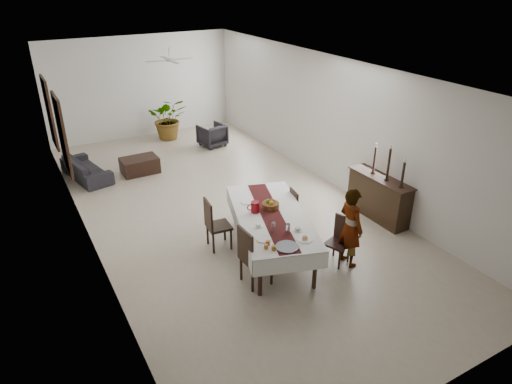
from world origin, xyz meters
name	(u,v)px	position (x,y,z in m)	size (l,w,h in m)	color
floor	(224,207)	(0.00, 0.00, 0.00)	(6.00, 12.00, 0.00)	#B8AA92
ceiling	(219,68)	(0.00, 0.00, 3.20)	(6.00, 12.00, 0.02)	white
wall_back	(141,87)	(0.00, 6.00, 1.60)	(6.00, 0.02, 3.20)	silver
wall_front	(448,298)	(0.00, -6.00, 1.60)	(6.00, 0.02, 3.20)	silver
wall_left	(79,169)	(-3.00, 0.00, 1.60)	(0.02, 12.00, 3.20)	silver
wall_right	(332,122)	(3.00, 0.00, 1.60)	(0.02, 12.00, 3.20)	silver
dining_table_top	(271,217)	(-0.02, -2.12, 0.79)	(1.09, 2.62, 0.05)	black
table_leg_fl	(260,276)	(-0.86, -3.16, 0.38)	(0.08, 0.08, 0.77)	black
table_leg_fr	(315,270)	(0.05, -3.46, 0.38)	(0.08, 0.08, 0.77)	black
table_leg_bl	(236,208)	(-0.10, -0.79, 0.38)	(0.08, 0.08, 0.77)	black
table_leg_br	(279,204)	(0.82, -1.08, 0.38)	(0.08, 0.08, 0.77)	black
tablecloth_top	(271,215)	(-0.02, -2.12, 0.83)	(1.29, 2.82, 0.01)	white
tablecloth_drape_left	(238,226)	(-0.63, -1.93, 0.67)	(0.01, 2.82, 0.33)	silver
tablecloth_drape_right	(303,219)	(0.59, -2.32, 0.67)	(0.01, 2.82, 0.33)	white
tablecloth_drape_near	(291,264)	(-0.45, -3.46, 0.67)	(1.29, 0.01, 0.33)	silver
tablecloth_drape_far	(256,191)	(0.41, -0.78, 0.67)	(1.29, 0.01, 0.33)	white
table_runner	(271,215)	(-0.02, -2.12, 0.83)	(0.38, 2.73, 0.00)	#511717
red_pitcher	(255,207)	(-0.23, -1.88, 0.94)	(0.16, 0.16, 0.22)	maroon
pitcher_handle	(250,207)	(-0.32, -1.85, 0.94)	(0.13, 0.13, 0.02)	maroon
wine_glass_near	(288,229)	(-0.11, -2.84, 0.93)	(0.08, 0.08, 0.19)	silver
wine_glass_mid	(273,227)	(-0.31, -2.66, 0.93)	(0.08, 0.08, 0.19)	silver
teacup_right	(298,229)	(0.09, -2.85, 0.86)	(0.10, 0.10, 0.07)	silver
saucer_right	(298,230)	(0.09, -2.85, 0.84)	(0.16, 0.16, 0.01)	white
teacup_left	(258,225)	(-0.45, -2.39, 0.86)	(0.10, 0.10, 0.07)	white
saucer_left	(258,226)	(-0.45, -2.39, 0.84)	(0.16, 0.16, 0.01)	white
plate_near_right	(305,239)	(0.02, -3.17, 0.84)	(0.26, 0.26, 0.02)	white
bread_near_right	(305,238)	(0.02, -3.17, 0.87)	(0.10, 0.10, 0.10)	tan
plate_near_left	(264,239)	(-0.59, -2.80, 0.84)	(0.26, 0.26, 0.02)	white
plate_far_left	(247,202)	(-0.17, -1.44, 0.84)	(0.26, 0.26, 0.02)	white
serving_tray	(287,247)	(-0.37, -3.21, 0.84)	(0.39, 0.39, 0.02)	#3A3A3E
jam_jar_a	(273,248)	(-0.61, -3.17, 0.87)	(0.07, 0.07, 0.08)	#865A13
jam_jar_b	(266,247)	(-0.70, -3.08, 0.87)	(0.07, 0.07, 0.08)	#994E16
jam_jar_c	(268,243)	(-0.61, -2.99, 0.87)	(0.07, 0.07, 0.08)	#8F4F14
fruit_basket	(271,205)	(0.11, -1.88, 0.89)	(0.33, 0.33, 0.11)	brown
fruit_red	(272,201)	(0.15, -1.87, 0.97)	(0.10, 0.10, 0.10)	maroon
fruit_green	(268,201)	(0.08, -1.83, 0.97)	(0.09, 0.09, 0.09)	#548126
fruit_yellow	(271,203)	(0.10, -1.93, 0.97)	(0.09, 0.09, 0.09)	gold
chair_right_near_seat	(337,244)	(0.88, -3.03, 0.41)	(0.39, 0.39, 0.04)	black
chair_right_near_leg_fl	(348,253)	(1.08, -3.13, 0.19)	(0.04, 0.04, 0.39)	black
chair_right_near_leg_fr	(334,247)	(0.98, -2.83, 0.19)	(0.04, 0.04, 0.39)	black
chair_right_near_leg_bl	(339,260)	(0.78, -3.24, 0.19)	(0.04, 0.04, 0.39)	black
chair_right_near_leg_br	(325,254)	(0.68, -2.93, 0.19)	(0.04, 0.04, 0.39)	black
chair_right_near_back	(344,228)	(1.05, -2.98, 0.67)	(0.39, 0.04, 0.50)	black
chair_right_far_seat	(285,215)	(0.64, -1.62, 0.41)	(0.39, 0.39, 0.04)	black
chair_right_far_leg_fl	(295,226)	(0.76, -1.81, 0.19)	(0.04, 0.04, 0.39)	black
chair_right_far_leg_fr	(289,219)	(0.82, -1.49, 0.19)	(0.04, 0.04, 0.39)	black
chair_right_far_leg_bl	(281,229)	(0.45, -1.75, 0.19)	(0.04, 0.04, 0.39)	black
chair_right_far_leg_br	(275,221)	(0.51, -1.43, 0.19)	(0.04, 0.04, 0.39)	black
chair_right_far_back	(294,202)	(0.81, -1.65, 0.68)	(0.39, 0.04, 0.50)	black
chair_left_near_seat	(256,258)	(-0.74, -2.82, 0.50)	(0.47, 0.47, 0.05)	black
chair_left_near_leg_fl	(241,269)	(-0.94, -2.63, 0.23)	(0.05, 0.05, 0.47)	black
chair_left_near_leg_fr	(253,280)	(-0.92, -3.02, 0.23)	(0.05, 0.05, 0.47)	black
chair_left_near_leg_bl	(260,262)	(-0.55, -2.61, 0.23)	(0.05, 0.05, 0.47)	black
chair_left_near_leg_br	(272,273)	(-0.54, -3.00, 0.23)	(0.05, 0.05, 0.47)	black
chair_left_near_back	(245,246)	(-0.95, -2.82, 0.82)	(0.47, 0.04, 0.60)	black
chair_left_far_seat	(219,226)	(-0.81, -1.45, 0.47)	(0.45, 0.45, 0.05)	black
chair_left_far_leg_fl	(208,234)	(-0.97, -1.25, 0.22)	(0.04, 0.04, 0.44)	black
chair_left_far_leg_fr	(213,243)	(-1.01, -1.61, 0.22)	(0.04, 0.04, 0.44)	black
chair_left_far_leg_bl	(225,231)	(-0.61, -1.29, 0.22)	(0.04, 0.04, 0.44)	black
chair_left_far_leg_br	(231,239)	(-0.65, -1.65, 0.22)	(0.04, 0.04, 0.44)	black
chair_left_far_back	(208,215)	(-1.01, -1.43, 0.77)	(0.45, 0.04, 0.57)	black
woman	(351,227)	(1.05, -3.15, 0.77)	(0.56, 0.37, 1.54)	gray
sideboard_body	(378,198)	(2.78, -2.08, 0.47)	(0.42, 1.56, 0.94)	black
sideboard_top	(381,178)	(2.78, -2.08, 0.95)	(0.46, 1.63, 0.03)	black
candlestick_near_base	(401,186)	(2.78, -2.65, 0.99)	(0.10, 0.10, 0.03)	black
candlestick_near_shaft	(403,174)	(2.78, -2.65, 1.26)	(0.05, 0.05, 0.52)	black
candlestick_near_candle	(405,160)	(2.78, -2.65, 1.56)	(0.04, 0.04, 0.08)	white
candlestick_mid_base	(387,179)	(2.78, -2.23, 0.99)	(0.10, 0.10, 0.03)	black
candlestick_mid_shaft	(389,164)	(2.78, -2.23, 1.34)	(0.05, 0.05, 0.68)	black
candlestick_mid_candle	(391,147)	(2.78, -2.23, 1.72)	(0.04, 0.04, 0.08)	beige
candlestick_far_base	(373,172)	(2.78, -1.82, 0.99)	(0.10, 0.10, 0.03)	black
candlestick_far_shaft	(375,160)	(2.78, -1.82, 1.29)	(0.05, 0.05, 0.57)	black
candlestick_far_candle	(376,145)	(2.78, -1.82, 1.62)	(0.04, 0.04, 0.08)	silver
sofa	(86,168)	(-2.43, 3.32, 0.27)	(1.84, 0.72, 0.54)	#272429
armchair	(212,135)	(1.50, 3.93, 0.34)	(0.73, 0.75, 0.69)	#242126
coffee_table	(140,165)	(-1.10, 2.95, 0.21)	(0.97, 0.64, 0.43)	black
potted_plant	(168,118)	(0.57, 5.24, 0.68)	(1.22, 1.06, 1.36)	#265D25
mirror_frame_near	(62,136)	(-2.96, 2.20, 1.60)	(0.06, 1.05, 1.85)	black
mirror_glass_near	(64,135)	(-2.92, 2.20, 1.60)	(0.01, 0.90, 1.70)	silver
mirror_frame_far	(50,113)	(-2.96, 4.30, 1.60)	(0.06, 1.05, 1.85)	black
mirror_glass_far	(51,113)	(-2.92, 4.30, 1.60)	(0.01, 0.90, 1.70)	silver
fan_rod	(169,52)	(0.00, 3.00, 3.10)	(0.04, 0.04, 0.20)	white
fan_hub	(170,60)	(0.00, 3.00, 2.90)	(0.16, 0.16, 0.08)	silver
fan_blade_n	(165,58)	(0.00, 3.35, 2.90)	(0.10, 0.55, 0.01)	silver
fan_blade_s	(175,62)	(0.00, 2.65, 2.90)	(0.10, 0.55, 0.01)	white
fan_blade_e	(183,59)	(0.35, 3.00, 2.90)	(0.55, 0.10, 0.01)	white
fan_blade_w	(157,61)	(-0.35, 3.00, 2.90)	(0.55, 0.10, 0.01)	silver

